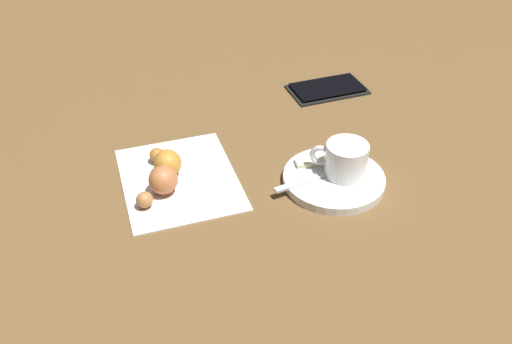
% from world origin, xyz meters
% --- Properties ---
extents(ground_plane, '(1.80, 1.80, 0.00)m').
position_xyz_m(ground_plane, '(0.00, 0.00, 0.00)').
color(ground_plane, brown).
extents(saucer, '(0.14, 0.14, 0.01)m').
position_xyz_m(saucer, '(0.12, -0.03, 0.01)').
color(saucer, white).
rests_on(saucer, ground).
extents(espresso_cup, '(0.08, 0.06, 0.05)m').
position_xyz_m(espresso_cup, '(0.13, -0.03, 0.04)').
color(espresso_cup, white).
rests_on(espresso_cup, saucer).
extents(teaspoon, '(0.13, 0.06, 0.01)m').
position_xyz_m(teaspoon, '(0.11, -0.02, 0.01)').
color(teaspoon, silver).
rests_on(teaspoon, saucer).
extents(sugar_packet, '(0.07, 0.02, 0.01)m').
position_xyz_m(sugar_packet, '(0.10, -0.00, 0.01)').
color(sugar_packet, beige).
rests_on(sugar_packet, saucer).
extents(napkin, '(0.18, 0.21, 0.00)m').
position_xyz_m(napkin, '(-0.09, 0.01, 0.00)').
color(napkin, white).
rests_on(napkin, ground).
extents(croissant, '(0.07, 0.13, 0.04)m').
position_xyz_m(croissant, '(-0.11, -0.00, 0.02)').
color(croissant, '#B1743F').
rests_on(croissant, napkin).
extents(cell_phone, '(0.14, 0.10, 0.01)m').
position_xyz_m(cell_phone, '(0.17, 0.22, 0.00)').
color(cell_phone, black).
rests_on(cell_phone, ground).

